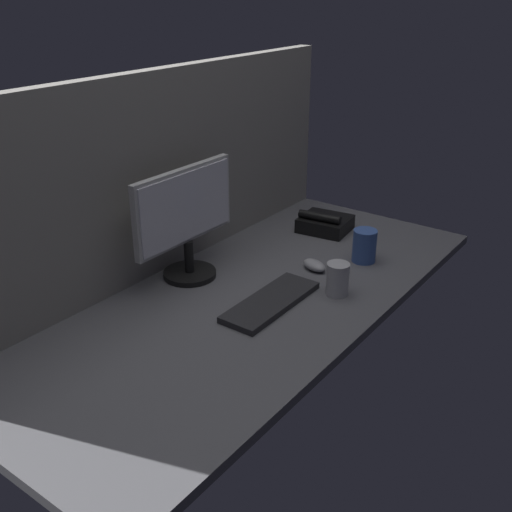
{
  "coord_description": "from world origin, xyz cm",
  "views": [
    {
      "loc": [
        -135.61,
        -103.2,
        92.84
      ],
      "look_at": [
        -0.38,
        0.0,
        14.0
      ],
      "focal_mm": 42.41,
      "sensor_mm": 36.0,
      "label": 1
    }
  ],
  "objects": [
    {
      "name": "ground_plane",
      "position": [
        0.0,
        0.0,
        -1.5
      ],
      "size": [
        180.0,
        80.0,
        3.0
      ],
      "primitive_type": "cube",
      "color": "#515156"
    },
    {
      "name": "cubicle_wall_back",
      "position": [
        0.0,
        37.5,
        33.48
      ],
      "size": [
        180.0,
        5.0,
        66.96
      ],
      "color": "gray",
      "rests_on": "ground_plane"
    },
    {
      "name": "monitor",
      "position": [
        -0.95,
        25.12,
        21.05
      ],
      "size": [
        43.69,
        18.0,
        37.7
      ],
      "color": "black",
      "rests_on": "ground_plane"
    },
    {
      "name": "keyboard",
      "position": [
        -0.76,
        -9.23,
        1.0
      ],
      "size": [
        37.07,
        13.19,
        2.0
      ],
      "primitive_type": "cube",
      "rotation": [
        0.0,
        0.0,
        0.01
      ],
      "color": "#262628",
      "rests_on": "ground_plane"
    },
    {
      "name": "mug_steel",
      "position": [
        17.69,
        -22.16,
        5.33
      ],
      "size": [
        7.35,
        7.35,
        10.67
      ],
      "color": "#B2B2B7",
      "rests_on": "ground_plane"
    },
    {
      "name": "mug_ceramic_blue",
      "position": [
        45.03,
        -17.54,
        5.94
      ],
      "size": [
        8.42,
        8.42,
        11.87
      ],
      "color": "#38569E",
      "rests_on": "ground_plane"
    },
    {
      "name": "desk_phone",
      "position": [
        61.38,
        8.33,
        3.19
      ],
      "size": [
        19.31,
        21.03,
        8.8
      ],
      "color": "black",
      "rests_on": "ground_plane"
    },
    {
      "name": "mouse",
      "position": [
        28.43,
        -7.11,
        1.7
      ],
      "size": [
        8.4,
        10.89,
        3.4
      ],
      "primitive_type": "ellipsoid",
      "rotation": [
        0.0,
        0.0,
        -0.33
      ],
      "color": "#99999E",
      "rests_on": "ground_plane"
    }
  ]
}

